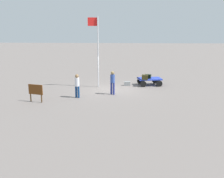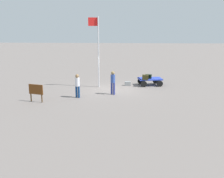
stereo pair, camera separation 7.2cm
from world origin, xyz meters
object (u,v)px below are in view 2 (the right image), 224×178
object	(u,v)px
suitcase_navy	(145,77)
signboard	(36,91)
worker_lead	(113,81)
suitcase_tan	(148,76)
flagpole	(97,47)
suitcase_maroon	(128,84)
luggage_cart	(150,80)
worker_trailing	(77,84)

from	to	relation	value
suitcase_navy	signboard	bearing A→B (deg)	33.55
signboard	worker_lead	bearing A→B (deg)	-155.23
suitcase_tan	flagpole	bearing A→B (deg)	11.23
worker_lead	signboard	bearing A→B (deg)	24.77
suitcase_maroon	flagpole	size ratio (longest dim) A/B	0.09
signboard	suitcase_tan	bearing A→B (deg)	-144.75
suitcase_navy	flagpole	xyz separation A→B (m)	(3.87, 0.30, 2.48)
luggage_cart	flagpole	distance (m)	5.21
suitcase_tan	worker_lead	xyz separation A→B (m)	(2.79, 3.17, 0.24)
suitcase_navy	flagpole	bearing A→B (deg)	4.46
suitcase_tan	signboard	world-z (taller)	signboard
suitcase_tan	suitcase_maroon	xyz separation A→B (m)	(1.72, 0.16, -0.60)
luggage_cart	worker_lead	size ratio (longest dim) A/B	1.23
luggage_cart	suitcase_maroon	distance (m)	1.89
suitcase_navy	luggage_cart	bearing A→B (deg)	-124.53
suitcase_tan	worker_trailing	xyz separation A→B (m)	(5.18, 4.20, 0.19)
suitcase_tan	suitcase_navy	xyz separation A→B (m)	(0.29, 0.52, 0.03)
worker_trailing	worker_lead	bearing A→B (deg)	-156.83
suitcase_navy	flagpole	world-z (taller)	flagpole
worker_trailing	signboard	xyz separation A→B (m)	(2.50, 1.23, -0.20)
worker_trailing	signboard	size ratio (longest dim) A/B	1.41
suitcase_tan	worker_trailing	size ratio (longest dim) A/B	0.35
luggage_cart	signboard	bearing A→B (deg)	35.17
worker_trailing	flagpole	size ratio (longest dim) A/B	0.29
suitcase_navy	suitcase_maroon	distance (m)	1.61
worker_lead	flagpole	size ratio (longest dim) A/B	0.31
luggage_cart	suitcase_maroon	bearing A→B (deg)	7.13
worker_lead	signboard	world-z (taller)	worker_lead
signboard	worker_trailing	bearing A→B (deg)	-153.74
luggage_cart	signboard	distance (m)	9.56
suitcase_maroon	suitcase_navy	bearing A→B (deg)	165.75
suitcase_navy	suitcase_maroon	world-z (taller)	suitcase_navy
luggage_cart	worker_lead	bearing A→B (deg)	48.07
worker_lead	worker_trailing	distance (m)	2.60
suitcase_maroon	flagpole	xyz separation A→B (m)	(2.44, 0.67, 3.11)
suitcase_navy	worker_trailing	size ratio (longest dim) A/B	0.32
flagpole	worker_lead	bearing A→B (deg)	120.32
luggage_cart	suitcase_navy	size ratio (longest dim) A/B	3.98
suitcase_maroon	worker_trailing	world-z (taller)	worker_trailing
luggage_cart	worker_trailing	size ratio (longest dim) A/B	1.27
worker_lead	suitcase_maroon	bearing A→B (deg)	-109.46
suitcase_maroon	worker_lead	bearing A→B (deg)	70.54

